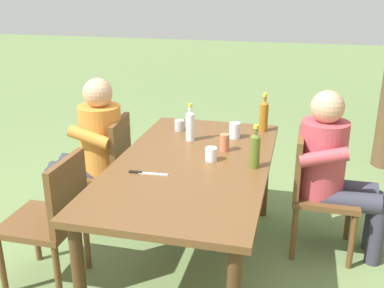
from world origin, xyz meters
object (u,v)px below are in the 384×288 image
at_px(person_in_plaid_shirt, 92,145).
at_px(chair_near_right, 53,215).
at_px(chair_far_left, 314,187).
at_px(cup_glass, 235,130).
at_px(bottle_clear, 190,125).
at_px(cup_terracotta, 225,143).
at_px(cup_steel, 179,125).
at_px(cup_white, 211,154).
at_px(backpack_by_near_side, 209,160).
at_px(bottle_olive, 255,149).
at_px(dining_table, 192,174).
at_px(person_in_white_shirt, 333,166).
at_px(bottle_amber, 264,115).
at_px(table_knife, 145,173).
at_px(chair_near_left, 107,166).

bearing_deg(person_in_plaid_shirt, chair_near_right, 7.75).
xyz_separation_m(chair_far_left, cup_glass, (-0.12, -0.59, 0.33)).
xyz_separation_m(bottle_clear, cup_terracotta, (0.15, 0.28, -0.06)).
relative_size(chair_far_left, cup_steel, 10.61).
height_order(bottle_clear, cup_white, bottle_clear).
distance_m(cup_white, backpack_by_near_side, 1.52).
bearing_deg(bottle_olive, cup_steel, -132.49).
bearing_deg(bottle_clear, bottle_olive, 52.39).
xyz_separation_m(person_in_plaid_shirt, cup_glass, (-0.12, 1.09, 0.16)).
xyz_separation_m(chair_far_left, cup_white, (0.35, -0.67, 0.32)).
height_order(dining_table, bottle_clear, bottle_clear).
height_order(cup_glass, backpack_by_near_side, cup_glass).
xyz_separation_m(person_in_plaid_shirt, backpack_by_near_side, (-1.01, 0.72, -0.46)).
bearing_deg(person_in_white_shirt, cup_terracotta, -77.73).
xyz_separation_m(person_in_white_shirt, cup_terracotta, (0.16, -0.73, 0.17)).
relative_size(person_in_white_shirt, cup_glass, 10.23).
bearing_deg(bottle_clear, backpack_by_near_side, -176.14).
bearing_deg(person_in_white_shirt, bottle_clear, -89.56).
bearing_deg(dining_table, backpack_by_near_side, -172.77).
xyz_separation_m(chair_near_right, bottle_clear, (-0.80, 0.67, 0.39)).
bearing_deg(person_in_plaid_shirt, bottle_amber, 104.65).
bearing_deg(person_in_plaid_shirt, cup_terracotta, 81.50).
distance_m(person_in_white_shirt, cup_glass, 0.73).
xyz_separation_m(person_in_white_shirt, bottle_clear, (0.01, -1.00, 0.22)).
xyz_separation_m(bottle_olive, backpack_by_near_side, (-1.40, -0.57, -0.68)).
bearing_deg(dining_table, cup_white, 113.12).
relative_size(chair_far_left, bottle_olive, 3.16).
relative_size(bottle_amber, cup_white, 3.37).
bearing_deg(cup_steel, cup_terracotta, 49.80).
relative_size(person_in_plaid_shirt, cup_terracotta, 10.06).
bearing_deg(bottle_olive, cup_terracotta, -136.24).
xyz_separation_m(dining_table, bottle_olive, (-0.01, 0.39, 0.20)).
bearing_deg(chair_far_left, bottle_clear, -89.40).
xyz_separation_m(cup_glass, backpack_by_near_side, (-0.89, -0.37, -0.62)).
relative_size(chair_near_right, cup_white, 9.97).
height_order(chair_far_left, cup_terracotta, cup_terracotta).
height_order(chair_near_right, cup_glass, cup_glass).
xyz_separation_m(chair_near_right, bottle_olive, (-0.41, 1.18, 0.39)).
xyz_separation_m(dining_table, chair_far_left, (-0.40, 0.78, -0.19)).
height_order(bottle_amber, backpack_by_near_side, bottle_amber).
bearing_deg(table_knife, chair_far_left, 122.86).
height_order(bottle_olive, cup_white, bottle_olive).
bearing_deg(dining_table, bottle_clear, -164.35).
bearing_deg(backpack_by_near_side, chair_near_left, -31.23).
relative_size(person_in_white_shirt, table_knife, 4.90).
distance_m(chair_far_left, backpack_by_near_side, 1.42).
distance_m(bottle_amber, cup_glass, 0.29).
bearing_deg(cup_glass, bottle_olive, 21.38).
xyz_separation_m(cup_glass, cup_terracotta, (0.28, -0.03, 0.00)).
distance_m(bottle_olive, cup_white, 0.29).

